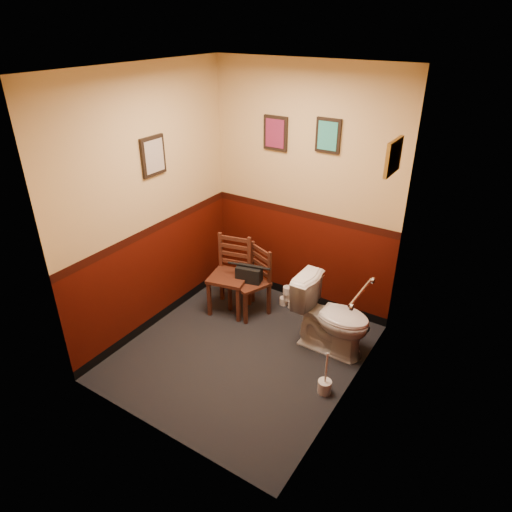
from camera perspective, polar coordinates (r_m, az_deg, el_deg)
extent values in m
cube|color=black|center=(4.77, -1.65, -11.88)|extent=(2.20, 2.40, 0.00)
cube|color=silver|center=(3.68, -2.26, 22.39)|extent=(2.20, 2.40, 0.00)
cube|color=#3B0B04|center=(5.00, 5.92, 7.86)|extent=(2.20, 0.00, 2.70)
cube|color=#3B0B04|center=(3.25, -13.95, -4.65)|extent=(2.20, 0.00, 2.70)
cube|color=#3B0B04|center=(4.71, -13.11, 5.95)|extent=(0.00, 2.40, 2.70)
cube|color=#3B0B04|center=(3.60, 12.72, -1.07)|extent=(0.00, 2.40, 2.70)
cylinder|color=silver|center=(4.02, 12.95, -4.47)|extent=(0.03, 0.50, 0.03)
cylinder|color=silver|center=(3.81, 11.88, -6.28)|extent=(0.02, 0.06, 0.06)
cylinder|color=silver|center=(4.22, 14.42, -2.98)|extent=(0.02, 0.06, 0.06)
cube|color=black|center=(4.98, 2.47, 15.09)|extent=(0.28, 0.03, 0.36)
cube|color=maroon|center=(4.96, 2.36, 15.06)|extent=(0.22, 0.01, 0.30)
cube|color=black|center=(4.70, 9.01, 14.65)|extent=(0.26, 0.03, 0.34)
cube|color=teal|center=(4.69, 8.92, 14.61)|extent=(0.20, 0.01, 0.28)
cube|color=black|center=(4.60, -12.74, 12.10)|extent=(0.03, 0.30, 0.38)
cube|color=tan|center=(4.59, -12.59, 12.07)|extent=(0.01, 0.24, 0.31)
cube|color=olive|center=(3.88, 16.82, 11.78)|extent=(0.03, 0.34, 0.28)
cube|color=tan|center=(3.89, 16.58, 11.83)|extent=(0.01, 0.28, 0.22)
imported|color=white|center=(4.65, 9.51, -7.55)|extent=(0.79, 0.44, 0.77)
cylinder|color=silver|center=(4.36, 8.56, -15.84)|extent=(0.13, 0.13, 0.13)
cylinder|color=silver|center=(4.21, 8.77, -13.77)|extent=(0.02, 0.02, 0.36)
cube|color=#502518|center=(5.15, -3.37, -2.63)|extent=(0.49, 0.49, 0.04)
cube|color=#502518|center=(5.19, -5.86, -5.32)|extent=(0.05, 0.05, 0.44)
cube|color=#502518|center=(5.46, -4.30, -3.42)|extent=(0.05, 0.05, 0.44)
cube|color=#502518|center=(5.07, -2.23, -6.08)|extent=(0.05, 0.05, 0.44)
cube|color=#502518|center=(5.34, -0.82, -4.09)|extent=(0.05, 0.05, 0.44)
cube|color=#502518|center=(5.25, -4.45, 0.73)|extent=(0.05, 0.04, 0.44)
cube|color=#502518|center=(5.13, -0.83, 0.12)|extent=(0.05, 0.04, 0.44)
cube|color=#502518|center=(5.24, -2.63, -0.76)|extent=(0.33, 0.10, 0.04)
cube|color=#502518|center=(5.20, -2.66, 0.19)|extent=(0.33, 0.10, 0.04)
cube|color=#502518|center=(5.15, -2.68, 1.15)|extent=(0.33, 0.10, 0.04)
cube|color=#502518|center=(5.11, -2.70, 2.13)|extent=(0.33, 0.10, 0.04)
cube|color=#502518|center=(5.12, -0.87, -3.30)|extent=(0.49, 0.49, 0.04)
cube|color=#502518|center=(5.27, -3.28, -4.94)|extent=(0.05, 0.05, 0.40)
cube|color=#502518|center=(5.41, -0.42, -3.89)|extent=(0.05, 0.05, 0.40)
cube|color=#502518|center=(5.04, -1.32, -6.56)|extent=(0.05, 0.05, 0.40)
cube|color=#502518|center=(5.20, 1.61, -5.40)|extent=(0.05, 0.05, 0.40)
cube|color=#502518|center=(5.22, -0.39, -0.14)|extent=(0.04, 0.04, 0.40)
cube|color=#502518|center=(4.99, 1.71, -1.55)|extent=(0.04, 0.04, 0.40)
cube|color=#502518|center=(5.16, 0.63, -1.91)|extent=(0.29, 0.13, 0.04)
cube|color=#502518|center=(5.11, 0.63, -1.05)|extent=(0.29, 0.13, 0.04)
cube|color=#502518|center=(5.07, 0.64, -0.17)|extent=(0.29, 0.13, 0.04)
cube|color=#502518|center=(5.03, 0.64, 0.72)|extent=(0.29, 0.13, 0.04)
cube|color=black|center=(5.07, -0.88, -2.29)|extent=(0.31, 0.20, 0.18)
cylinder|color=black|center=(5.01, -0.89, -1.25)|extent=(0.24, 0.08, 0.02)
cylinder|color=silver|center=(5.45, 3.50, -5.62)|extent=(0.10, 0.10, 0.09)
cylinder|color=silver|center=(5.41, 4.51, -5.96)|extent=(0.10, 0.10, 0.09)
cylinder|color=silver|center=(5.37, 3.99, -5.03)|extent=(0.10, 0.10, 0.09)
cylinder|color=silver|center=(5.31, 3.92, -4.30)|extent=(0.10, 0.10, 0.09)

